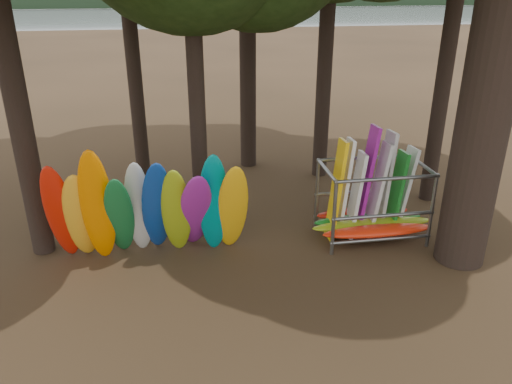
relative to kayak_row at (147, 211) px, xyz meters
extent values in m
plane|color=#47331E|center=(3.11, -0.96, -1.33)|extent=(120.00, 120.00, 0.00)
plane|color=gray|center=(3.11, 59.04, -1.33)|extent=(160.00, 160.00, 0.00)
cylinder|color=black|center=(5.53, 4.95, 3.85)|extent=(0.48, 0.48, 10.38)
cylinder|color=black|center=(1.33, 2.12, 3.32)|extent=(0.43, 0.43, 9.31)
ellipsoid|color=red|center=(-1.91, 0.13, 0.02)|extent=(0.70, 1.40, 2.82)
ellipsoid|color=yellow|center=(-1.48, 0.13, -0.10)|extent=(0.92, 1.47, 2.61)
ellipsoid|color=orange|center=(-1.06, -0.12, 0.21)|extent=(0.87, 1.46, 3.20)
ellipsoid|color=#166831|center=(-0.63, 0.03, -0.12)|extent=(0.80, 1.66, 2.55)
ellipsoid|color=#BABAB3|center=(-0.20, 0.18, -0.01)|extent=(0.71, 1.28, 2.74)
ellipsoid|color=#0E3A97|center=(0.23, 0.02, 0.05)|extent=(0.90, 1.85, 2.89)
ellipsoid|color=#92A815|center=(0.66, -0.08, -0.05)|extent=(0.70, 1.47, 2.67)
ellipsoid|color=purple|center=(1.09, -0.02, -0.10)|extent=(0.94, 2.01, 2.64)
ellipsoid|color=#008483|center=(1.51, -0.10, 0.09)|extent=(0.71, 1.36, 2.95)
ellipsoid|color=#F9B111|center=(1.94, -0.12, -0.04)|extent=(0.79, 1.49, 2.69)
ellipsoid|color=red|center=(5.59, -0.12, -0.91)|extent=(2.85, 0.55, 0.24)
ellipsoid|color=#8AA315|center=(5.59, 0.24, -0.91)|extent=(3.19, 0.55, 0.24)
ellipsoid|color=#197221|center=(5.59, 0.53, -0.91)|extent=(2.92, 0.55, 0.24)
ellipsoid|color=#B01B0D|center=(5.59, 0.94, -0.91)|extent=(2.56, 0.55, 0.24)
cube|color=yellow|center=(4.65, 0.53, -0.04)|extent=(0.39, 0.77, 2.62)
cube|color=white|center=(4.92, 0.72, -0.06)|extent=(0.42, 0.76, 2.57)
cube|color=silver|center=(5.19, 0.54, -0.21)|extent=(0.41, 0.74, 2.27)
cube|color=#93188D|center=(5.45, 0.65, 0.11)|extent=(0.52, 0.78, 2.90)
cube|color=silver|center=(5.72, 0.48, -0.08)|extent=(0.54, 0.75, 2.51)
cube|color=silver|center=(5.98, 0.67, 0.01)|extent=(0.34, 0.79, 2.73)
cube|color=#1B7D26|center=(6.25, 0.49, -0.22)|extent=(0.39, 0.75, 2.25)
cube|color=white|center=(6.52, 0.66, -0.20)|extent=(0.52, 0.75, 2.29)
camera|label=1|loc=(0.81, -10.54, 4.92)|focal=35.00mm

